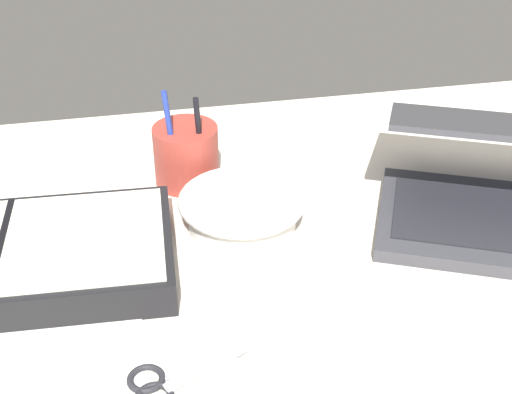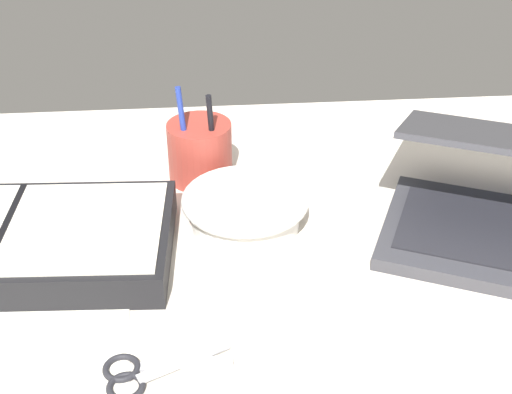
% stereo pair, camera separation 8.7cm
% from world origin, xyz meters
% --- Properties ---
extents(desk_top, '(1.40, 1.00, 0.02)m').
position_xyz_m(desk_top, '(0.00, 0.00, 0.01)').
color(desk_top, beige).
rests_on(desk_top, ground).
extents(bowl, '(0.17, 0.17, 0.05)m').
position_xyz_m(bowl, '(-0.01, 0.12, 0.05)').
color(bowl, silver).
rests_on(bowl, desk_top).
extents(pen_cup, '(0.09, 0.09, 0.15)m').
position_xyz_m(pen_cup, '(-0.06, 0.26, 0.06)').
color(pen_cup, '#9E382D').
rests_on(pen_cup, desk_top).
extents(planner, '(0.41, 0.23, 0.05)m').
position_xyz_m(planner, '(-0.30, 0.08, 0.04)').
color(planner, black).
rests_on(planner, desk_top).
extents(scissors, '(0.13, 0.07, 0.01)m').
position_xyz_m(scissors, '(-0.13, -0.13, 0.02)').
color(scissors, '#B7B7BC').
rests_on(scissors, desk_top).
extents(paper_sheet_front, '(0.27, 0.33, 0.00)m').
position_xyz_m(paper_sheet_front, '(0.09, -0.17, 0.02)').
color(paper_sheet_front, white).
rests_on(paper_sheet_front, desk_top).
extents(paper_sheet_beside_planner, '(0.22, 0.25, 0.00)m').
position_xyz_m(paper_sheet_beside_planner, '(-0.25, -0.05, 0.02)').
color(paper_sheet_beside_planner, silver).
rests_on(paper_sheet_beside_planner, desk_top).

